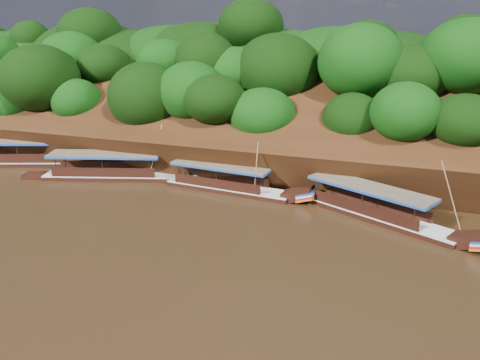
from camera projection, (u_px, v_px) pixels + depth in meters
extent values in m
plane|color=black|center=(215.00, 234.00, 32.10)|extent=(160.00, 160.00, 0.00)
cube|color=black|center=(277.00, 134.00, 45.28)|extent=(120.00, 16.12, 13.64)
cube|color=black|center=(298.00, 145.00, 55.34)|extent=(120.00, 24.00, 12.00)
ellipsoid|color=#133508|center=(59.00, 63.00, 58.36)|extent=(20.00, 10.00, 8.00)
ellipsoid|color=#133508|center=(216.00, 132.00, 46.28)|extent=(18.00, 8.00, 6.40)
ellipsoid|color=#133508|center=(296.00, 68.00, 49.72)|extent=(24.00, 11.00, 8.40)
cube|color=black|center=(376.00, 219.00, 34.57)|extent=(11.89, 7.25, 0.86)
cube|color=silver|center=(377.00, 214.00, 34.44)|extent=(11.91, 7.30, 0.10)
cube|color=black|center=(474.00, 240.00, 29.72)|extent=(3.28, 2.68, 1.66)
cube|color=#4F4538|center=(370.00, 187.00, 34.35)|extent=(9.65, 6.37, 0.11)
cube|color=#174296|center=(370.00, 189.00, 34.39)|extent=(9.65, 6.37, 0.17)
cylinder|color=tan|center=(451.00, 197.00, 29.67)|extent=(1.95, 1.88, 5.10)
cube|color=black|center=(229.00, 191.00, 40.33)|extent=(11.25, 3.00, 0.83)
cube|color=silver|center=(228.00, 186.00, 40.21)|extent=(11.26, 3.06, 0.09)
cube|color=black|center=(298.00, 194.00, 37.67)|extent=(2.76, 1.75, 1.57)
cube|color=#174296|center=(307.00, 192.00, 37.31)|extent=(1.50, 1.70, 0.57)
cube|color=#B61416|center=(306.00, 196.00, 37.41)|extent=(1.50, 1.70, 0.57)
cube|color=#4F4538|center=(221.00, 165.00, 39.89)|extent=(8.87, 3.09, 0.11)
cube|color=#174296|center=(221.00, 166.00, 39.93)|extent=(8.87, 3.09, 0.17)
cylinder|color=tan|center=(256.00, 167.00, 37.93)|extent=(0.49, 0.50, 4.37)
cube|color=black|center=(116.00, 178.00, 43.53)|extent=(13.09, 5.90, 0.89)
cube|color=silver|center=(115.00, 174.00, 43.40)|extent=(13.11, 5.97, 0.10)
cube|color=black|center=(194.00, 172.00, 43.03)|extent=(3.41, 2.46, 1.75)
cube|color=#174296|center=(203.00, 169.00, 42.90)|extent=(2.02, 2.09, 0.65)
cube|color=#B61416|center=(203.00, 173.00, 43.01)|extent=(2.02, 2.09, 0.65)
cube|color=#4F4538|center=(105.00, 154.00, 42.81)|extent=(10.49, 5.38, 0.12)
cube|color=#174296|center=(105.00, 155.00, 42.84)|extent=(10.49, 5.38, 0.18)
cylinder|color=tan|center=(156.00, 150.00, 42.28)|extent=(0.76, 1.69, 4.51)
cube|color=black|center=(32.00, 165.00, 47.79)|extent=(12.27, 6.32, 0.95)
cube|color=silver|center=(31.00, 160.00, 47.64)|extent=(12.30, 6.38, 0.11)
cube|color=black|center=(98.00, 158.00, 47.59)|extent=(3.32, 2.62, 1.75)
cube|color=#174296|center=(105.00, 155.00, 47.49)|extent=(2.03, 2.21, 0.63)
cube|color=#B61416|center=(106.00, 158.00, 47.61)|extent=(2.03, 2.21, 0.63)
cube|color=#4F4538|center=(20.00, 140.00, 46.97)|extent=(9.90, 5.75, 0.13)
cube|color=#174296|center=(21.00, 142.00, 47.01)|extent=(9.90, 5.75, 0.19)
cone|color=#1D5E17|center=(68.00, 160.00, 46.69)|extent=(1.50, 1.50, 1.42)
cone|color=#1D5E17|center=(123.00, 163.00, 44.69)|extent=(1.50, 1.50, 2.10)
cone|color=#1D5E17|center=(190.00, 175.00, 42.10)|extent=(1.50, 1.50, 1.53)
cone|color=#1D5E17|center=(260.00, 181.00, 40.65)|extent=(1.50, 1.50, 1.45)
cone|color=#1D5E17|center=(349.00, 187.00, 38.15)|extent=(1.50, 1.50, 2.13)
cone|color=#1D5E17|center=(422.00, 199.00, 36.26)|extent=(1.50, 1.50, 1.57)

